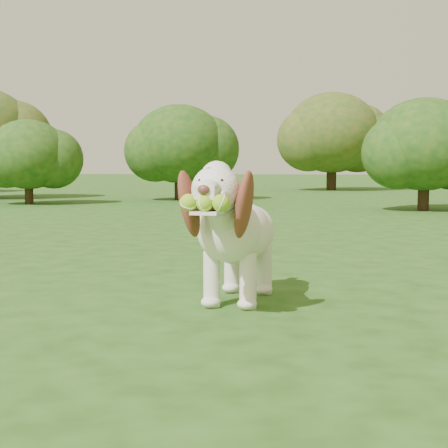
# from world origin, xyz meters

# --- Properties ---
(ground) EXTENTS (80.00, 80.00, 0.00)m
(ground) POSITION_xyz_m (0.00, 0.00, 0.00)
(ground) COLOR #1E4213
(ground) RESTS_ON ground
(dog) EXTENTS (0.42, 1.03, 0.67)m
(dog) POSITION_xyz_m (0.48, 0.51, 0.35)
(dog) COLOR white
(dog) RESTS_ON ground
(shrub_a) EXTENTS (1.32, 1.32, 1.36)m
(shrub_a) POSITION_xyz_m (-3.73, 7.92, 0.80)
(shrub_a) COLOR #382314
(shrub_a) RESTS_ON ground
(shrub_b) EXTENTS (1.65, 1.65, 1.71)m
(shrub_b) POSITION_xyz_m (-1.57, 9.48, 1.01)
(shrub_b) COLOR #382314
(shrub_b) RESTS_ON ground
(shrub_c) EXTENTS (1.51, 1.51, 1.56)m
(shrub_c) POSITION_xyz_m (2.35, 7.17, 0.92)
(shrub_c) COLOR #382314
(shrub_c) RESTS_ON ground
(shrub_i) EXTENTS (2.32, 2.32, 2.40)m
(shrub_i) POSITION_xyz_m (1.26, 14.49, 1.41)
(shrub_i) COLOR #382314
(shrub_i) RESTS_ON ground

